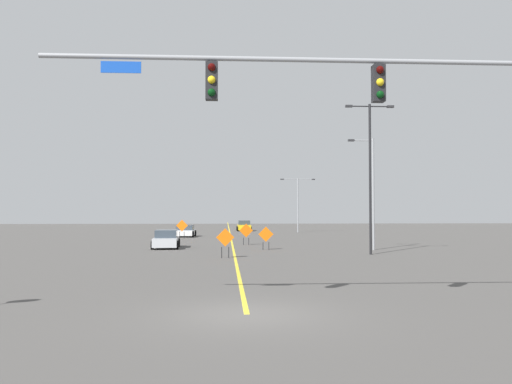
% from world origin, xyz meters
% --- Properties ---
extents(ground, '(195.64, 195.64, 0.00)m').
position_xyz_m(ground, '(0.00, 0.00, 0.00)').
color(ground, '#4C4947').
extents(road_centre_stripe, '(0.16, 108.69, 0.01)m').
position_xyz_m(road_centre_stripe, '(0.00, 54.34, 0.00)').
color(road_centre_stripe, yellow).
rests_on(road_centre_stripe, ground).
extents(traffic_signal_assembly, '(14.23, 0.44, 7.49)m').
position_xyz_m(traffic_signal_assembly, '(3.72, -0.01, 5.74)').
color(traffic_signal_assembly, gray).
rests_on(traffic_signal_assembly, ground).
extents(street_lamp_near_left, '(1.90, 0.24, 8.08)m').
position_xyz_m(street_lamp_near_left, '(9.97, 22.98, 4.46)').
color(street_lamp_near_left, gray).
rests_on(street_lamp_near_left, ground).
extents(street_lamp_near_right, '(3.20, 0.24, 9.81)m').
position_xyz_m(street_lamp_near_right, '(8.82, 19.16, 5.66)').
color(street_lamp_near_right, black).
rests_on(street_lamp_near_right, ground).
extents(street_lamp_mid_right, '(4.52, 0.24, 7.03)m').
position_xyz_m(street_lamp_mid_right, '(8.82, 53.40, 4.31)').
color(street_lamp_mid_right, gray).
rests_on(street_lamp_mid_right, ground).
extents(construction_sign_median_far, '(1.09, 0.13, 1.78)m').
position_xyz_m(construction_sign_median_far, '(-0.59, 17.15, 1.12)').
color(construction_sign_median_far, orange).
rests_on(construction_sign_median_far, ground).
extents(construction_sign_left_lane, '(1.10, 0.10, 1.68)m').
position_xyz_m(construction_sign_left_lane, '(2.35, 23.54, 1.04)').
color(construction_sign_left_lane, orange).
rests_on(construction_sign_left_lane, ground).
extents(construction_sign_right_shoulder, '(1.20, 0.08, 1.90)m').
position_xyz_m(construction_sign_right_shoulder, '(-5.00, 39.63, 1.20)').
color(construction_sign_right_shoulder, orange).
rests_on(construction_sign_right_shoulder, ground).
extents(construction_sign_left_shoulder, '(1.13, 0.20, 1.76)m').
position_xyz_m(construction_sign_left_shoulder, '(1.13, 28.97, 1.10)').
color(construction_sign_left_shoulder, orange).
rests_on(construction_sign_left_shoulder, ground).
extents(car_yellow_passing, '(2.04, 3.87, 1.46)m').
position_xyz_m(car_yellow_passing, '(2.01, 58.60, 0.67)').
color(car_yellow_passing, gold).
rests_on(car_yellow_passing, ground).
extents(car_white_mid, '(2.30, 3.94, 1.27)m').
position_xyz_m(car_white_mid, '(-4.95, 43.12, 0.60)').
color(car_white_mid, white).
rests_on(car_white_mid, ground).
extents(car_silver_distant, '(2.15, 4.38, 1.37)m').
position_xyz_m(car_silver_distant, '(-5.08, 25.89, 0.64)').
color(car_silver_distant, '#B7BABF').
rests_on(car_silver_distant, ground).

